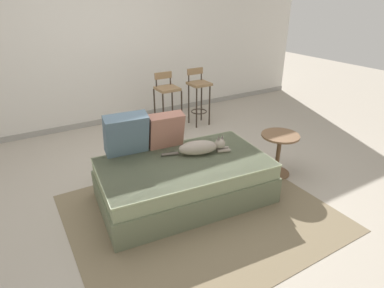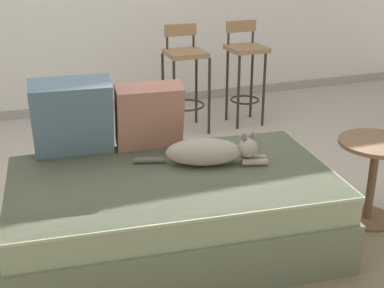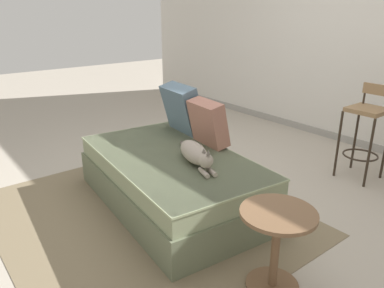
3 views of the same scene
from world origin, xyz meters
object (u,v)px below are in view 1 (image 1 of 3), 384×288
Objects in this scene: throw_pillow_corner at (126,134)px; bar_stool_by_doorway at (199,91)px; side_table at (279,149)px; bar_stool_near_window at (167,98)px; couch at (185,180)px; cat at (201,147)px; throw_pillow_middle at (166,130)px.

bar_stool_by_doorway is (1.71, 1.34, -0.12)m from throw_pillow_corner.
bar_stool_near_window is at bearing 105.10° from side_table.
side_table is (1.21, -0.12, 0.11)m from couch.
cat is (0.68, -0.38, -0.16)m from throw_pillow_corner.
throw_pillow_corner is at bearing 150.74° from cat.
bar_stool_by_doorway is (1.27, 1.78, 0.34)m from couch.
cat is at bearing -121.03° from bar_stool_by_doorway.
cat is at bearing -54.12° from throw_pillow_middle.
bar_stool_by_doorway is at bearing 47.19° from throw_pillow_middle.
throw_pillow_corner reaches higher than couch.
cat is 2.01m from bar_stool_by_doorway.
bar_stool_near_window reaches higher than cat.
side_table is at bearing -18.72° from throw_pillow_corner.
throw_pillow_corner reaches higher than bar_stool_by_doorway.
cat is at bearing -29.26° from throw_pillow_corner.
couch is 4.52× the size of throw_pillow_middle.
throw_pillow_corner is 0.90× the size of side_table.
throw_pillow_corner is 0.79m from cat.
bar_stool_by_doorway reaches higher than cat.
bar_stool_near_window is (0.46, 1.72, 0.02)m from cat.
bar_stool_near_window reaches higher than throw_pillow_middle.
throw_pillow_middle is at bearing 125.88° from cat.
couch is at bearing -89.27° from throw_pillow_middle.
side_table is (0.98, -0.18, -0.18)m from cat.
bar_stool_near_window is at bearing 68.46° from couch.
couch is 3.91× the size of throw_pillow_corner.
bar_stool_near_window is at bearing 49.52° from throw_pillow_corner.
bar_stool_by_doorway reaches higher than throw_pillow_middle.
bar_stool_near_window is at bearing -179.87° from bar_stool_by_doorway.
throw_pillow_corner reaches higher than side_table.
couch is at bearing -45.34° from throw_pillow_corner.
bar_stool_near_window is (1.14, 1.34, -0.14)m from throw_pillow_corner.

